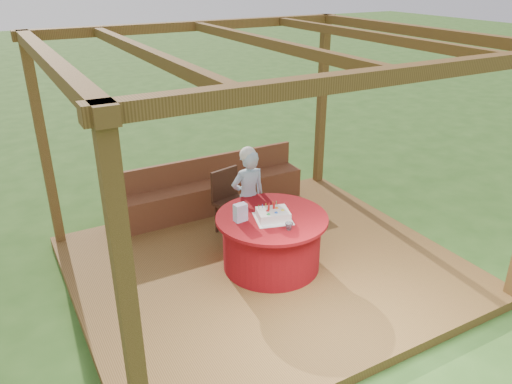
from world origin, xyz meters
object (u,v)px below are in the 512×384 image
(bench, at_px, (208,194))
(gift_bag, at_px, (240,213))
(chair, at_px, (230,198))
(drinking_glass, at_px, (289,226))
(birthday_cake, at_px, (273,215))
(table, at_px, (272,241))
(elderly_woman, at_px, (248,195))

(bench, distance_m, gift_bag, 1.81)
(chair, relative_size, drinking_glass, 10.06)
(bench, xyz_separation_m, chair, (0.01, -0.74, 0.23))
(birthday_cake, bearing_deg, drinking_glass, -85.92)
(bench, bearing_deg, drinking_glass, -88.98)
(table, bearing_deg, drinking_glass, -89.77)
(gift_bag, bearing_deg, drinking_glass, -55.37)
(table, distance_m, chair, 1.06)
(table, height_order, drinking_glass, drinking_glass)
(bench, xyz_separation_m, drinking_glass, (0.04, -2.16, 0.46))
(gift_bag, xyz_separation_m, drinking_glass, (0.38, -0.46, -0.06))
(bench, xyz_separation_m, elderly_woman, (0.09, -1.10, 0.41))
(table, relative_size, gift_bag, 6.32)
(birthday_cake, distance_m, drinking_glass, 0.31)
(bench, distance_m, drinking_glass, 2.21)
(table, xyz_separation_m, gift_bag, (-0.37, 0.08, 0.44))
(gift_bag, bearing_deg, chair, 65.53)
(chair, distance_m, elderly_woman, 0.41)
(chair, bearing_deg, gift_bag, -109.61)
(chair, bearing_deg, drinking_glass, -88.71)
(chair, bearing_deg, table, -88.34)
(bench, height_order, table, bench)
(elderly_woman, distance_m, gift_bag, 0.75)
(chair, xyz_separation_m, elderly_woman, (0.08, -0.36, 0.17))
(table, bearing_deg, chair, 91.66)
(drinking_glass, bearing_deg, birthday_cake, 94.08)
(bench, distance_m, table, 1.79)
(gift_bag, relative_size, drinking_glass, 2.39)
(bench, height_order, chair, chair)
(elderly_woman, relative_size, drinking_glass, 15.03)
(gift_bag, bearing_deg, bench, 73.95)
(elderly_woman, distance_m, drinking_glass, 1.06)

